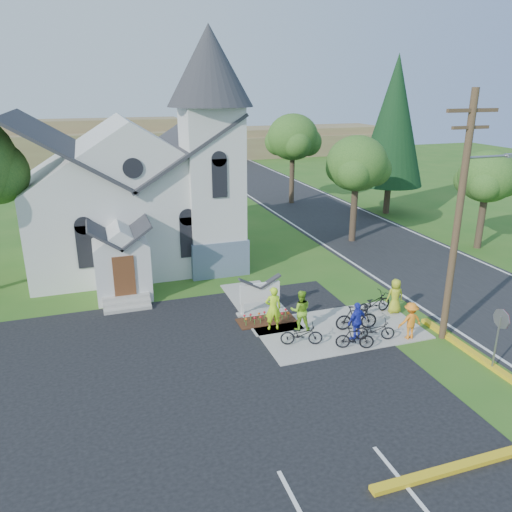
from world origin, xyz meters
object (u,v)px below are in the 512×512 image
object	(u,v)px
stop_sign	(500,327)
bike_0	(301,334)
bike_4	(373,303)
bike_1	(356,318)
cyclist_4	(395,296)
church_sign	(260,293)
utility_pole	(460,213)
bike_3	(355,338)
cyclist_2	(357,321)
cyclist_3	(410,321)
cyclist_0	(273,308)
cyclist_1	(300,310)
bike_2	(375,330)

from	to	relation	value
stop_sign	bike_0	world-z (taller)	stop_sign
bike_0	bike_4	size ratio (longest dim) A/B	0.88
stop_sign	bike_1	bearing A→B (deg)	126.23
stop_sign	cyclist_4	bearing A→B (deg)	97.76
church_sign	cyclist_4	world-z (taller)	church_sign
bike_0	bike_1	xyz separation A→B (m)	(2.77, 0.47, 0.10)
utility_pole	bike_3	size ratio (longest dim) A/B	6.49
utility_pole	cyclist_2	xyz separation A→B (m)	(-3.64, 0.94, -4.52)
utility_pole	cyclist_3	size ratio (longest dim) A/B	6.26
bike_0	bike_4	world-z (taller)	bike_4
cyclist_0	bike_4	distance (m)	4.94
church_sign	cyclist_2	xyz separation A→B (m)	(2.92, -3.76, -0.14)
utility_pole	bike_4	world-z (taller)	utility_pole
bike_1	cyclist_2	size ratio (longest dim) A/B	1.10
stop_sign	bike_0	bearing A→B (deg)	146.56
cyclist_3	cyclist_4	size ratio (longest dim) A/B	0.97
church_sign	cyclist_1	size ratio (longest dim) A/B	1.22
cyclist_3	bike_3	bearing A→B (deg)	2.81
cyclist_0	bike_3	bearing A→B (deg)	140.48
cyclist_0	cyclist_1	xyz separation A→B (m)	(1.09, -0.42, -0.07)
cyclist_0	bike_2	world-z (taller)	cyclist_0
stop_sign	bike_3	xyz separation A→B (m)	(-4.14, 3.00, -1.27)
cyclist_3	bike_3	distance (m)	2.61
bike_1	cyclist_3	distance (m)	2.22
bike_0	cyclist_4	distance (m)	5.49
cyclist_4	bike_4	distance (m)	1.06
cyclist_0	bike_4	bearing A→B (deg)	-173.57
utility_pole	bike_1	xyz separation A→B (m)	(-3.19, 1.75, -4.80)
church_sign	bike_1	size ratio (longest dim) A/B	1.20
bike_1	cyclist_4	bearing A→B (deg)	-59.54
cyclist_0	bike_1	xyz separation A→B (m)	(3.38, -1.18, -0.43)
utility_pole	bike_3	world-z (taller)	utility_pole
bike_1	bike_0	bearing A→B (deg)	109.60
cyclist_2	bike_3	size ratio (longest dim) A/B	1.08
utility_pole	bike_4	size ratio (longest dim) A/B	5.12
bike_2	bike_4	size ratio (longest dim) A/B	0.85
cyclist_2	stop_sign	bearing A→B (deg)	119.85
cyclist_1	bike_1	distance (m)	2.44
stop_sign	bike_0	distance (m)	7.34
bike_0	bike_2	xyz separation A→B (m)	(3.04, -0.58, -0.02)
cyclist_1	bike_1	size ratio (longest dim) A/B	0.98
cyclist_1	cyclist_2	xyz separation A→B (m)	(1.84, -1.57, -0.07)
bike_2	cyclist_1	bearing A→B (deg)	72.56
utility_pole	cyclist_0	world-z (taller)	utility_pole
church_sign	utility_pole	world-z (taller)	utility_pole
church_sign	stop_sign	distance (m)	9.97
cyclist_2	bike_3	distance (m)	0.85
stop_sign	utility_pole	bearing A→B (deg)	91.49
cyclist_1	cyclist_4	world-z (taller)	cyclist_1
cyclist_4	bike_4	bearing A→B (deg)	-5.34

